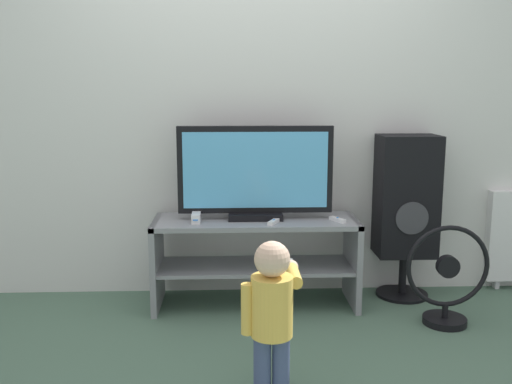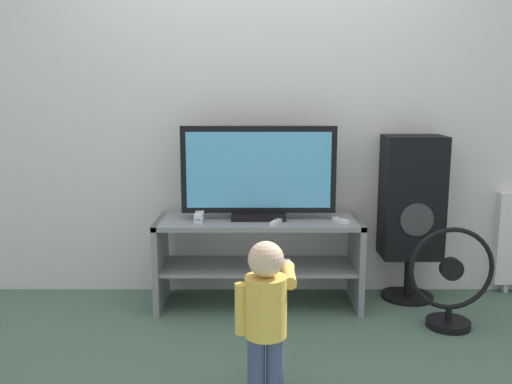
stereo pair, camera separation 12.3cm
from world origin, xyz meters
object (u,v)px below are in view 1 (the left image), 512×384
remote_primary (337,220)px  speaker_tower (406,199)px  television (255,174)px  child (272,307)px  floor_fan (447,281)px  remote_secondary (274,222)px  game_console (196,217)px

remote_primary → speaker_tower: size_ratio=0.12×
television → child: (0.03, -1.14, -0.42)m
floor_fan → remote_secondary: bearing=166.7°
remote_primary → floor_fan: (0.60, -0.28, -0.31)m
remote_secondary → speaker_tower: size_ratio=0.12×
speaker_tower → remote_primary: bearing=-157.8°
game_console → floor_fan: 1.54m
game_console → speaker_tower: (1.35, 0.17, 0.07)m
game_console → floor_fan: bearing=-11.6°
speaker_tower → floor_fan: speaker_tower is taller
television → child: bearing=-88.5°
remote_primary → child: size_ratio=0.18×
remote_primary → floor_fan: bearing=-24.6°
remote_primary → child: child is taller
television → floor_fan: 1.30m
remote_secondary → game_console: bearing=172.0°
floor_fan → game_console: bearing=168.4°
remote_primary → speaker_tower: (0.49, 0.20, 0.09)m
remote_primary → speaker_tower: bearing=22.2°
game_console → floor_fan: game_console is taller
television → speaker_tower: bearing=5.6°
child → speaker_tower: (0.96, 1.24, 0.23)m
television → remote_primary: television is taller
remote_secondary → remote_primary: bearing=5.6°
child → remote_primary: bearing=65.5°
television → speaker_tower: (0.99, 0.10, -0.19)m
television → game_console: television is taller
game_console → floor_fan: (1.47, -0.30, -0.32)m
floor_fan → television: bearing=161.1°
game_console → speaker_tower: 1.37m
floor_fan → child: bearing=-144.5°
game_console → speaker_tower: size_ratio=0.15×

